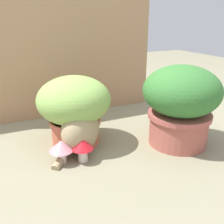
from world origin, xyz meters
TOP-DOWN VIEW (x-y plane):
  - ground_plane at (0.00, 0.00)m, footprint 6.00×6.00m
  - cardboard_backdrop at (0.05, 0.52)m, footprint 1.21×0.03m
  - grass_planter at (-0.04, 0.08)m, footprint 0.37×0.37m
  - leafy_planter at (0.44, -0.15)m, footprint 0.38×0.38m
  - cat at (-0.03, 0.01)m, footprint 0.33×0.32m
  - mushroom_ornament_red at (-0.07, -0.11)m, footprint 0.10×0.10m
  - mushroom_ornament_pink at (-0.16, -0.08)m, footprint 0.11×0.11m

SIDE VIEW (x-z plane):
  - ground_plane at x=0.00m, z-range 0.00..0.00m
  - mushroom_ornament_pink at x=-0.16m, z-range 0.02..0.13m
  - mushroom_ornament_red at x=-0.07m, z-range 0.02..0.13m
  - cat at x=-0.03m, z-range -0.04..0.28m
  - grass_planter at x=-0.04m, z-range 0.02..0.37m
  - leafy_planter at x=0.44m, z-range 0.02..0.43m
  - cardboard_backdrop at x=0.05m, z-range 0.00..0.98m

